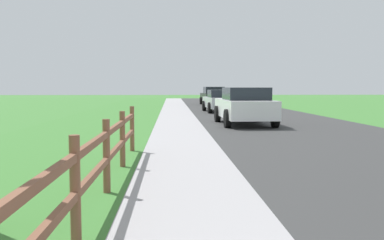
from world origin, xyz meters
TOP-DOWN VIEW (x-y plane):
  - ground_plane at (0.00, 25.00)m, footprint 120.00×120.00m
  - road_asphalt at (3.50, 27.00)m, footprint 7.00×66.00m
  - curb_concrete at (-3.00, 27.00)m, footprint 6.00×66.00m
  - grass_verge at (-4.50, 27.00)m, footprint 5.00×66.00m
  - rail_fence at (-2.28, 5.33)m, footprint 0.11×10.89m
  - parked_suv_white at (1.81, 18.21)m, footprint 2.24×4.71m
  - parked_car_silver at (1.90, 27.37)m, footprint 2.28×4.45m
  - parked_car_black at (2.43, 38.37)m, footprint 2.23×4.87m

SIDE VIEW (x-z plane):
  - ground_plane at x=0.00m, z-range 0.00..0.00m
  - road_asphalt at x=3.50m, z-range 0.00..0.01m
  - curb_concrete at x=-3.00m, z-range 0.00..0.01m
  - grass_verge at x=-4.50m, z-range 0.00..0.01m
  - rail_fence at x=-2.28m, z-range 0.09..1.22m
  - parked_car_silver at x=1.90m, z-range 0.00..1.42m
  - parked_car_black at x=2.43m, z-range -0.02..1.58m
  - parked_suv_white at x=1.81m, z-range 0.02..1.60m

